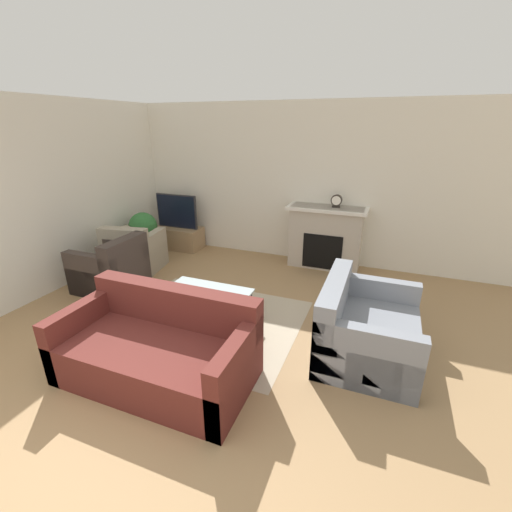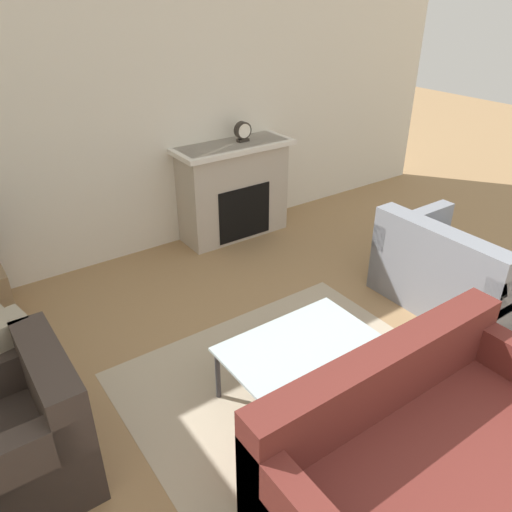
{
  "view_description": "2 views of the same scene",
  "coord_description": "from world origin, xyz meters",
  "px_view_note": "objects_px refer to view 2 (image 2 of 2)",
  "views": [
    {
      "loc": [
        1.86,
        -0.97,
        2.33
      ],
      "look_at": [
        0.32,
        2.98,
        0.69
      ],
      "focal_mm": 24.0,
      "sensor_mm": 36.0,
      "label": 1
    },
    {
      "loc": [
        -1.81,
        0.26,
        2.56
      ],
      "look_at": [
        0.11,
        2.99,
        0.71
      ],
      "focal_mm": 35.0,
      "sensor_mm": 36.0,
      "label": 2
    }
  ],
  "objects_px": {
    "couch_sectional": "(420,456)",
    "coffee_table": "(302,350)",
    "armchair_by_window": "(10,446)",
    "mantel_clock": "(243,131)",
    "couch_loveseat": "(457,274)"
  },
  "relations": [
    {
      "from": "mantel_clock",
      "to": "armchair_by_window",
      "type": "bearing_deg",
      "value": -145.22
    },
    {
      "from": "couch_sectional",
      "to": "mantel_clock",
      "type": "height_order",
      "value": "mantel_clock"
    },
    {
      "from": "couch_loveseat",
      "to": "mantel_clock",
      "type": "bearing_deg",
      "value": 17.45
    },
    {
      "from": "couch_sectional",
      "to": "coffee_table",
      "type": "distance_m",
      "value": 0.98
    },
    {
      "from": "couch_sectional",
      "to": "couch_loveseat",
      "type": "bearing_deg",
      "value": 30.41
    },
    {
      "from": "couch_sectional",
      "to": "mantel_clock",
      "type": "distance_m",
      "value": 3.66
    },
    {
      "from": "armchair_by_window",
      "to": "coffee_table",
      "type": "height_order",
      "value": "armchair_by_window"
    },
    {
      "from": "couch_sectional",
      "to": "coffee_table",
      "type": "bearing_deg",
      "value": 92.27
    },
    {
      "from": "couch_sectional",
      "to": "mantel_clock",
      "type": "xyz_separation_m",
      "value": [
        1.1,
        3.37,
        0.88
      ]
    },
    {
      "from": "couch_loveseat",
      "to": "coffee_table",
      "type": "relative_size",
      "value": 1.19
    },
    {
      "from": "couch_sectional",
      "to": "mantel_clock",
      "type": "bearing_deg",
      "value": 71.92
    },
    {
      "from": "couch_sectional",
      "to": "armchair_by_window",
      "type": "bearing_deg",
      "value": 143.56
    },
    {
      "from": "couch_loveseat",
      "to": "armchair_by_window",
      "type": "height_order",
      "value": "same"
    },
    {
      "from": "coffee_table",
      "to": "armchair_by_window",
      "type": "bearing_deg",
      "value": 168.19
    },
    {
      "from": "armchair_by_window",
      "to": "mantel_clock",
      "type": "relative_size",
      "value": 4.07
    }
  ]
}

